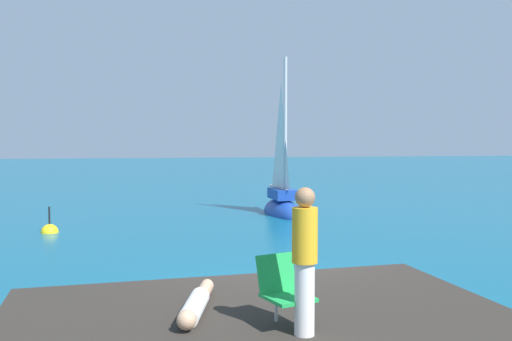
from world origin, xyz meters
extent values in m
plane|color=#0F5675|center=(0.00, 0.00, 0.00)|extent=(160.00, 160.00, 0.00)
cube|color=#2F291E|center=(1.47, -1.49, 0.00)|extent=(1.36, 1.15, 0.83)
cube|color=#2A2923|center=(-2.85, -1.24, 0.00)|extent=(1.85, 1.62, 1.04)
ellipsoid|color=#193D99|center=(3.19, 11.62, 0.00)|extent=(1.41, 3.67, 1.24)
cube|color=#193D99|center=(3.19, 11.62, 0.82)|extent=(0.94, 1.62, 0.41)
cylinder|color=#B7B7BC|center=(3.21, 11.29, 3.44)|extent=(0.14, 0.14, 5.64)
cylinder|color=#B2B2B7|center=(3.15, 12.41, 1.02)|extent=(0.22, 2.26, 0.11)
pyramid|color=white|center=(3.18, 11.92, 3.22)|extent=(0.15, 1.81, 4.29)
cylinder|color=white|center=(-1.66, -3.57, 1.03)|extent=(0.45, 0.93, 0.24)
cylinder|color=tan|center=(-1.47, -2.85, 1.00)|extent=(0.35, 0.72, 0.18)
sphere|color=tan|center=(-1.79, -4.11, 1.05)|extent=(0.22, 0.22, 0.22)
cylinder|color=white|center=(-0.53, -4.43, 1.31)|extent=(0.22, 0.22, 0.80)
cylinder|color=gold|center=(-0.53, -4.43, 2.01)|extent=(0.28, 0.28, 0.60)
sphere|color=#9E704C|center=(-0.53, -4.43, 2.42)|extent=(0.22, 0.22, 0.22)
cube|color=green|center=(-0.65, -4.18, 1.26)|extent=(0.62, 0.64, 0.04)
cube|color=green|center=(-0.73, -3.94, 1.49)|extent=(0.50, 0.29, 0.45)
cylinder|color=silver|center=(-0.59, -4.38, 1.09)|extent=(0.04, 0.04, 0.35)
cylinder|color=silver|center=(-0.73, -3.94, 1.09)|extent=(0.04, 0.04, 0.35)
sphere|color=yellow|center=(-5.31, 8.77, 0.00)|extent=(0.56, 0.56, 0.56)
cylinder|color=black|center=(-5.31, 8.77, 0.55)|extent=(0.06, 0.06, 0.60)
camera|label=1|loc=(-2.21, -10.21, 3.06)|focal=39.24mm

